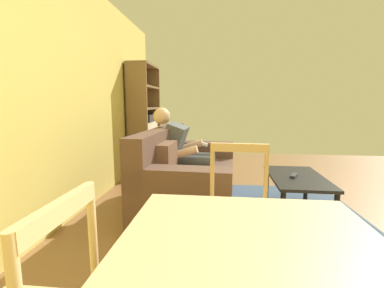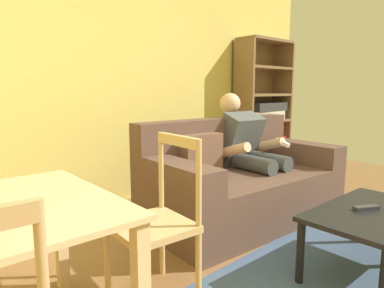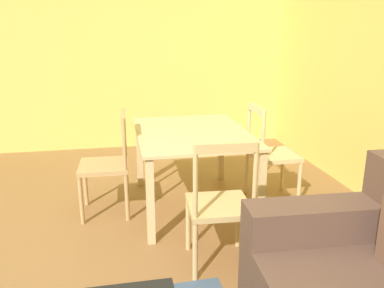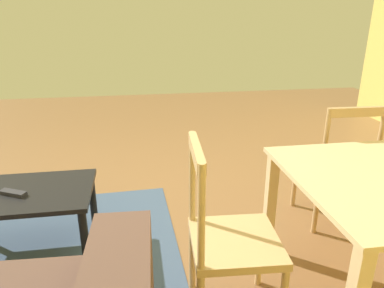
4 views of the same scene
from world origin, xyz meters
name	(u,v)px [view 2 (image 2 of 4)]	position (x,y,z in m)	size (l,w,h in m)	color
wall_back	(79,79)	(0.00, 2.68, 1.30)	(6.90, 0.12, 2.61)	#DBC660
couch	(239,183)	(0.97, 1.45, 0.34)	(1.88, 1.04, 0.92)	brown
person_lounging	(249,150)	(1.18, 1.51, 0.61)	(0.61, 0.97, 1.16)	#4C5156
coffee_table	(372,219)	(0.85, 0.22, 0.37)	(0.95, 0.56, 0.43)	black
tv_remote	(366,208)	(0.84, 0.26, 0.44)	(0.05, 0.17, 0.02)	#2D2D38
bookshelf	(262,118)	(2.57, 2.44, 0.80)	(0.93, 0.36, 1.89)	brown
dining_chair_facing_couch	(156,223)	(-0.34, 0.94, 0.45)	(0.45, 0.45, 0.94)	tan
area_rug	(368,273)	(0.85, 0.22, 0.00)	(2.00, 1.40, 0.01)	#3D5170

